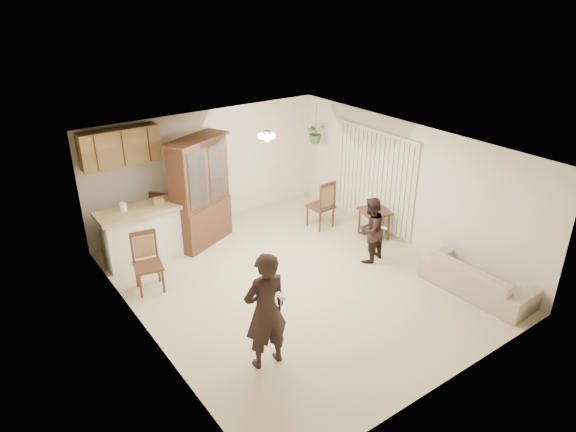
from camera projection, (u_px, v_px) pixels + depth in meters
floor at (296, 281)px, 9.31m from camera, size 6.50×6.50×0.00m
ceiling at (297, 148)px, 8.26m from camera, size 5.50×6.50×0.02m
wall_back at (208, 167)px, 11.18m from camera, size 5.50×0.02×2.50m
wall_front at (452, 308)px, 6.39m from camera, size 5.50×0.02×2.50m
wall_left at (143, 266)px, 7.33m from camera, size 0.02×6.50×2.50m
wall_right at (407, 185)px, 10.24m from camera, size 0.02×6.50×2.50m
breakfast_bar at (147, 236)px, 9.85m from camera, size 1.60×0.55×1.00m
bar_top at (143, 209)px, 9.62m from camera, size 1.75×0.70×0.08m
upper_cabinets at (120, 147)px, 9.69m from camera, size 1.50×0.34×0.70m
vertical_blinds at (374, 179)px, 10.95m from camera, size 0.06×2.30×2.10m
ceiling_fixture at (267, 136)px, 9.30m from camera, size 0.36×0.36×0.20m
hanging_plant at (316, 132)px, 11.52m from camera, size 0.43×0.37×0.48m
plant_cord at (316, 118)px, 11.39m from camera, size 0.01×0.01×0.65m
sofa at (478, 274)px, 8.82m from camera, size 0.81×1.90×0.73m
adult at (266, 310)px, 6.95m from camera, size 0.69×0.48×1.80m
child at (370, 229)px, 9.72m from camera, size 0.75×0.64×1.35m
china_hutch at (200, 193)px, 10.25m from camera, size 1.51×1.07×2.23m
side_table at (374, 223)px, 10.77m from camera, size 0.71×0.71×0.69m
chair_bar at (149, 275)px, 8.93m from camera, size 0.55×0.55×1.06m
chair_hutch_left at (158, 230)px, 10.56m from camera, size 0.64×0.64×1.03m
chair_hutch_right at (320, 214)px, 11.24m from camera, size 0.52×0.52×1.09m
controller_adult at (281, 296)px, 6.44m from camera, size 0.06×0.16×0.05m
controller_child at (384, 228)px, 9.48m from camera, size 0.06×0.12×0.03m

